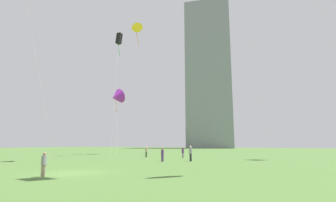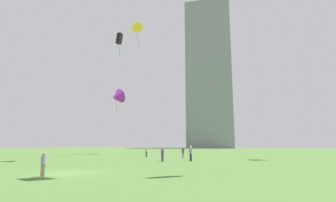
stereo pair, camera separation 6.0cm
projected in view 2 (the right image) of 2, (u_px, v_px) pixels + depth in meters
The scene contains 10 objects.
ground at pixel (68, 173), 18.53m from camera, with size 280.00×280.00×0.00m, color #476B30.
person_standing_0 at pixel (162, 154), 30.88m from camera, with size 0.35×0.35×1.57m.
person_standing_1 at pixel (183, 152), 38.33m from camera, with size 0.35×0.35×1.58m.
person_standing_2 at pixel (146, 151), 41.05m from camera, with size 0.38×0.38×1.70m.
person_standing_3 at pixel (191, 152), 31.58m from camera, with size 0.41×0.41×1.86m.
person_standing_5 at pixel (44, 162), 16.52m from camera, with size 0.34×0.34×1.55m.
kite_flying_0 at pixel (117, 97), 55.47m from camera, with size 8.45×9.47×13.94m.
kite_flying_6 at pixel (119, 39), 50.40m from camera, with size 6.38×9.02×23.62m.
kite_flying_7 at pixel (138, 30), 58.71m from camera, with size 3.14×6.92×29.24m.
distant_highrise_0 at pixel (210, 75), 141.70m from camera, with size 23.79×19.27×79.48m, color gray.
Camera 2 is at (15.12, -13.76, 2.06)m, focal length 27.53 mm.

